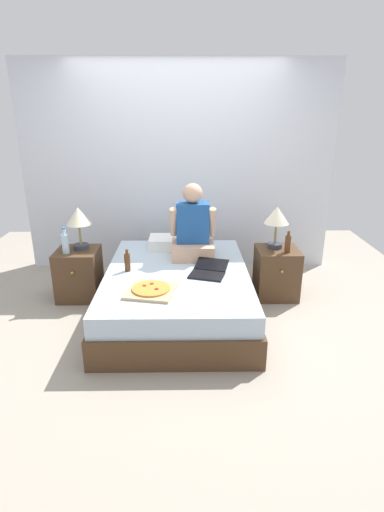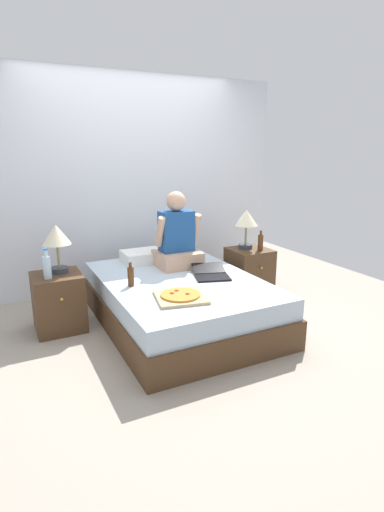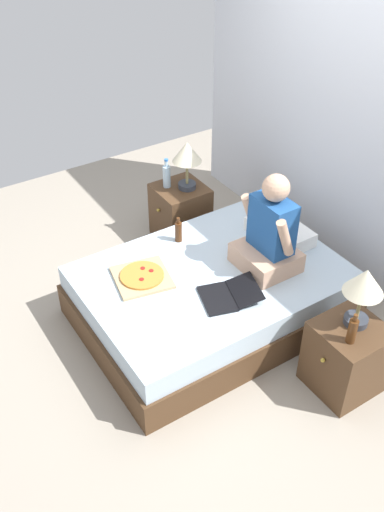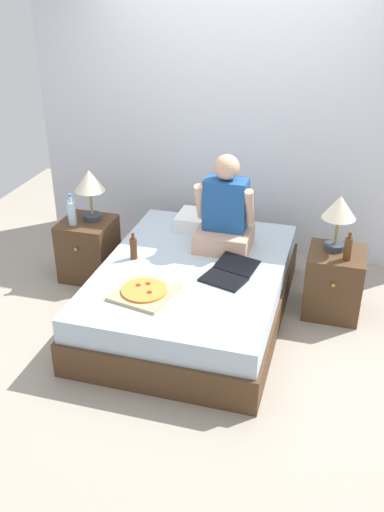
% 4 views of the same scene
% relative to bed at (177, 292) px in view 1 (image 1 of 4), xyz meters
% --- Properties ---
extents(ground_plane, '(5.78, 5.78, 0.00)m').
position_rel_bed_xyz_m(ground_plane, '(0.00, 0.00, -0.22)').
color(ground_plane, '#9E9384').
extents(wall_back, '(3.78, 0.12, 2.50)m').
position_rel_bed_xyz_m(wall_back, '(0.00, 1.35, 1.03)').
color(wall_back, silver).
rests_on(wall_back, ground).
extents(bed, '(1.42, 1.98, 0.46)m').
position_rel_bed_xyz_m(bed, '(0.00, 0.00, 0.00)').
color(bed, '#4C331E').
rests_on(bed, ground).
extents(nightstand_left, '(0.44, 0.47, 0.54)m').
position_rel_bed_xyz_m(nightstand_left, '(-1.07, 0.38, 0.04)').
color(nightstand_left, '#4C331E').
rests_on(nightstand_left, ground).
extents(lamp_on_left_nightstand, '(0.26, 0.26, 0.45)m').
position_rel_bed_xyz_m(lamp_on_left_nightstand, '(-1.03, 0.43, 0.64)').
color(lamp_on_left_nightstand, '#333842').
rests_on(lamp_on_left_nightstand, nightstand_left).
extents(water_bottle, '(0.07, 0.07, 0.28)m').
position_rel_bed_xyz_m(water_bottle, '(-1.15, 0.29, 0.43)').
color(water_bottle, silver).
rests_on(water_bottle, nightstand_left).
extents(nightstand_right, '(0.44, 0.47, 0.54)m').
position_rel_bed_xyz_m(nightstand_right, '(1.07, 0.38, 0.04)').
color(nightstand_right, '#4C331E').
rests_on(nightstand_right, ground).
extents(lamp_on_right_nightstand, '(0.26, 0.26, 0.45)m').
position_rel_bed_xyz_m(lamp_on_right_nightstand, '(1.04, 0.43, 0.64)').
color(lamp_on_right_nightstand, '#333842').
rests_on(lamp_on_right_nightstand, nightstand_right).
extents(beer_bottle, '(0.06, 0.06, 0.23)m').
position_rel_bed_xyz_m(beer_bottle, '(1.14, 0.28, 0.41)').
color(beer_bottle, '#512D14').
rests_on(beer_bottle, nightstand_right).
extents(pillow, '(0.52, 0.34, 0.12)m').
position_rel_bed_xyz_m(pillow, '(-0.07, 0.71, 0.29)').
color(pillow, white).
rests_on(pillow, bed).
extents(person_seated, '(0.47, 0.40, 0.78)m').
position_rel_bed_xyz_m(person_seated, '(0.16, 0.40, 0.52)').
color(person_seated, tan).
rests_on(person_seated, bed).
extents(laptop, '(0.42, 0.49, 0.07)m').
position_rel_bed_xyz_m(laptop, '(0.30, -0.08, 0.25)').
color(laptop, black).
rests_on(laptop, bed).
extents(pizza_box, '(0.47, 0.47, 0.04)m').
position_rel_bed_xyz_m(pizza_box, '(-0.21, -0.48, 0.25)').
color(pizza_box, tan).
rests_on(pizza_box, bed).
extents(beer_bottle_on_bed, '(0.06, 0.06, 0.22)m').
position_rel_bed_xyz_m(beer_bottle_on_bed, '(-0.48, 0.00, 0.32)').
color(beer_bottle_on_bed, '#4C2811').
rests_on(beer_bottle_on_bed, bed).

